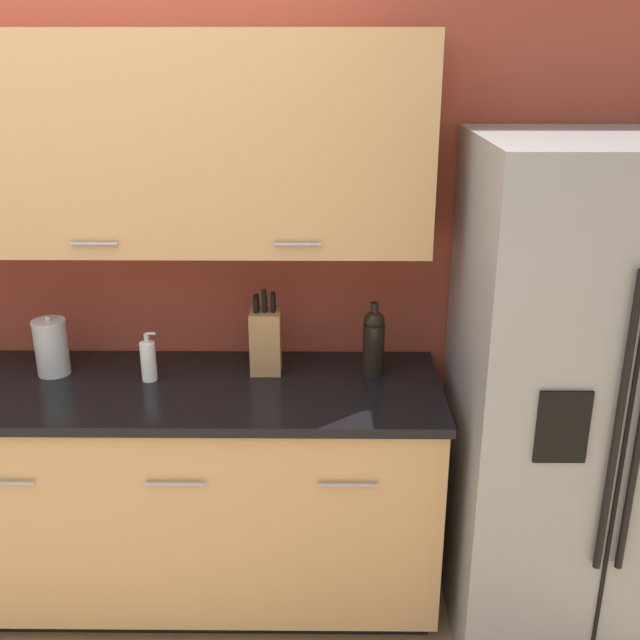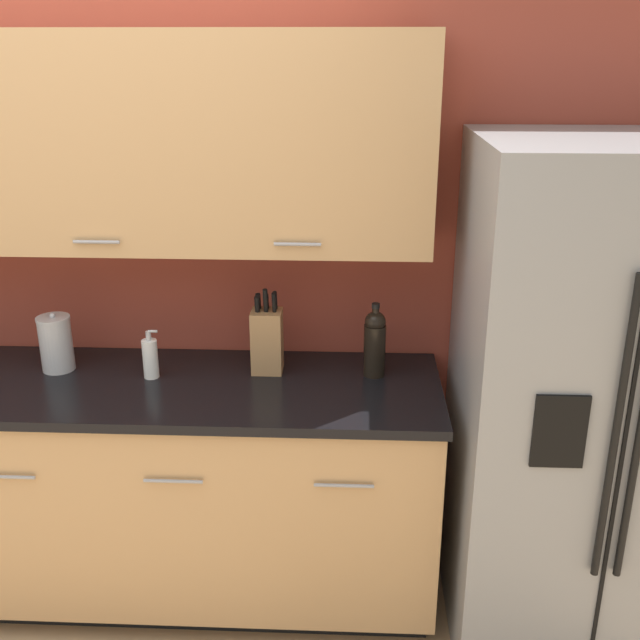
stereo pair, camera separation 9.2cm
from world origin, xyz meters
name	(u,v)px [view 2 (the right image)]	position (x,y,z in m)	size (l,w,h in m)	color
wall_back	(81,226)	(0.07, 1.24, 1.44)	(10.00, 0.39, 2.60)	#993D2D
counter_unit	(124,487)	(0.23, 0.95, 0.47)	(2.41, 0.64, 0.93)	black
refrigerator	(586,403)	(1.93, 0.88, 0.91)	(0.87, 0.78, 1.82)	gray
knife_block	(267,340)	(0.79, 1.06, 1.05)	(0.11, 0.11, 0.33)	#A87A4C
wine_bottle	(375,342)	(1.19, 1.04, 1.06)	(0.08, 0.08, 0.28)	black
soap_dispenser	(150,358)	(0.37, 0.98, 1.01)	(0.06, 0.06, 0.19)	white
steel_canister	(55,343)	(0.00, 1.04, 1.03)	(0.12, 0.12, 0.23)	#B7B7BA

